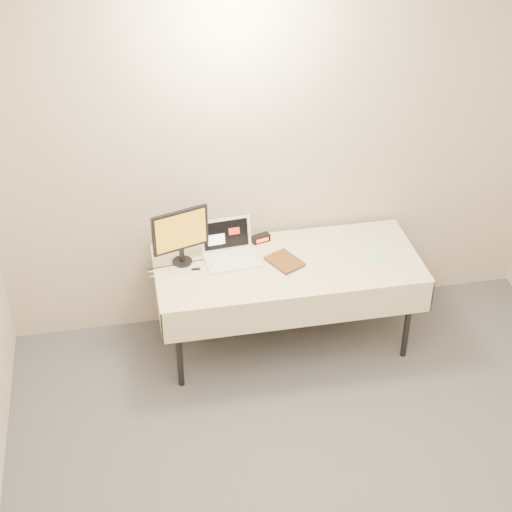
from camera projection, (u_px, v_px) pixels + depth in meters
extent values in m
cube|color=beige|center=(276.00, 155.00, 5.50)|extent=(4.00, 0.10, 2.70)
cylinder|color=black|center=(179.00, 347.00, 5.33)|extent=(0.04, 0.04, 0.69)
cylinder|color=black|center=(408.00, 318.00, 5.59)|extent=(0.04, 0.04, 0.69)
cylinder|color=black|center=(170.00, 295.00, 5.81)|extent=(0.04, 0.04, 0.69)
cylinder|color=black|center=(382.00, 271.00, 6.06)|extent=(0.04, 0.04, 0.69)
cube|color=gray|center=(288.00, 266.00, 5.49)|extent=(1.80, 0.75, 0.04)
cube|color=beige|center=(288.00, 263.00, 5.48)|extent=(1.86, 0.81, 0.01)
cube|color=beige|center=(301.00, 313.00, 5.23)|extent=(1.86, 0.01, 0.25)
cube|color=beige|center=(276.00, 247.00, 5.88)|extent=(1.86, 0.01, 0.25)
cube|color=beige|center=(157.00, 293.00, 5.41)|extent=(0.01, 0.81, 0.25)
cube|color=beige|center=(412.00, 264.00, 5.70)|extent=(0.01, 0.81, 0.25)
cube|color=white|center=(231.00, 260.00, 5.48)|extent=(0.38, 0.28, 0.02)
cube|color=white|center=(226.00, 234.00, 5.53)|extent=(0.37, 0.09, 0.23)
cube|color=black|center=(226.00, 234.00, 5.53)|extent=(0.32, 0.07, 0.20)
cylinder|color=black|center=(182.00, 262.00, 5.48)|extent=(0.18, 0.18, 0.01)
cube|color=black|center=(182.00, 255.00, 5.44)|extent=(0.04, 0.03, 0.10)
cube|color=black|center=(180.00, 230.00, 5.33)|extent=(0.40, 0.14, 0.30)
cube|color=orange|center=(180.00, 230.00, 5.33)|extent=(0.35, 0.11, 0.27)
imported|color=#98541B|center=(275.00, 253.00, 5.36)|extent=(0.18, 0.11, 0.25)
cube|color=black|center=(261.00, 238.00, 5.68)|extent=(0.14, 0.09, 0.06)
cube|color=#FF350C|center=(263.00, 240.00, 5.66)|extent=(0.09, 0.03, 0.02)
ellipsoid|color=#B4B4B7|center=(287.00, 268.00, 5.40)|extent=(0.06, 0.09, 0.02)
cube|color=#B3E2B3|center=(372.00, 254.00, 5.56)|extent=(0.12, 0.29, 0.00)
cube|color=black|center=(196.00, 269.00, 5.40)|extent=(0.06, 0.02, 0.01)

